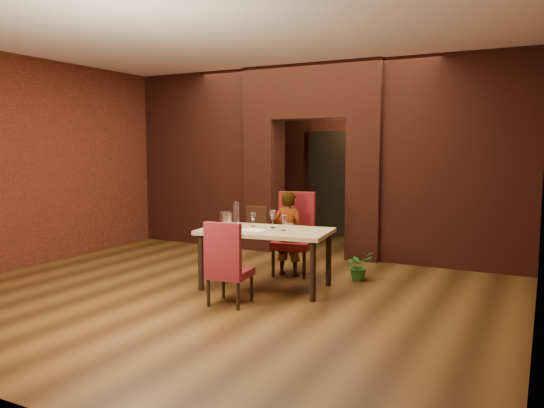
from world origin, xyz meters
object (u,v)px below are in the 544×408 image
(person_seated, at_px, (288,233))
(wine_glass_a, at_px, (253,220))
(water_bottle, at_px, (236,214))
(chair_near, at_px, (230,263))
(wine_glass_b, at_px, (273,219))
(wine_glass_c, at_px, (284,223))
(dining_table, at_px, (266,259))
(wine_bucket, at_px, (226,219))
(potted_plant, at_px, (359,266))
(chair_far, at_px, (293,234))

(person_seated, relative_size, wine_glass_a, 6.74)
(person_seated, distance_m, water_bottle, 0.86)
(chair_near, height_order, wine_glass_a, chair_near)
(wine_glass_b, bearing_deg, wine_glass_c, -31.50)
(dining_table, distance_m, water_bottle, 0.75)
(wine_bucket, distance_m, potted_plant, 1.94)
(chair_near, bearing_deg, chair_far, -96.50)
(dining_table, xyz_separation_m, wine_glass_a, (-0.27, 0.14, 0.48))
(chair_far, distance_m, wine_bucket, 1.10)
(potted_plant, bearing_deg, chair_far, -171.91)
(chair_far, bearing_deg, water_bottle, -134.06)
(chair_far, height_order, wine_glass_b, chair_far)
(water_bottle, distance_m, potted_plant, 1.84)
(wine_glass_c, bearing_deg, chair_near, -108.92)
(water_bottle, bearing_deg, potted_plant, 30.95)
(wine_glass_c, bearing_deg, person_seated, 111.26)
(person_seated, distance_m, wine_glass_b, 0.67)
(person_seated, xyz_separation_m, wine_glass_b, (0.06, -0.60, 0.28))
(person_seated, distance_m, potted_plant, 1.08)
(dining_table, xyz_separation_m, water_bottle, (-0.50, 0.10, 0.55))
(wine_glass_c, bearing_deg, chair_far, 107.46)
(person_seated, xyz_separation_m, potted_plant, (0.98, 0.22, -0.41))
(chair_near, height_order, potted_plant, chair_near)
(wine_glass_a, xyz_separation_m, potted_plant, (1.21, 0.83, -0.66))
(person_seated, height_order, water_bottle, person_seated)
(chair_far, xyz_separation_m, wine_glass_c, (0.26, -0.83, 0.28))
(chair_near, relative_size, wine_glass_c, 4.98)
(chair_far, height_order, wine_glass_c, chair_far)
(person_seated, relative_size, wine_glass_b, 5.30)
(chair_far, height_order, water_bottle, chair_far)
(water_bottle, relative_size, potted_plant, 0.82)
(wine_bucket, bearing_deg, chair_far, 58.61)
(wine_glass_c, bearing_deg, wine_glass_b, 148.50)
(dining_table, height_order, wine_glass_c, wine_glass_c)
(potted_plant, bearing_deg, wine_glass_b, -138.00)
(wine_glass_c, height_order, potted_plant, wine_glass_c)
(wine_bucket, height_order, potted_plant, wine_bucket)
(chair_far, relative_size, wine_glass_c, 5.98)
(chair_near, bearing_deg, wine_glass_b, -99.07)
(chair_near, xyz_separation_m, wine_glass_a, (-0.24, 0.96, 0.37))
(dining_table, xyz_separation_m, potted_plant, (0.94, 0.97, -0.19))
(wine_glass_b, bearing_deg, chair_far, 92.81)
(water_bottle, bearing_deg, wine_glass_a, 8.92)
(chair_far, relative_size, wine_bucket, 5.86)
(chair_near, xyz_separation_m, wine_glass_c, (0.28, 0.83, 0.38))
(chair_far, distance_m, wine_glass_c, 0.91)
(person_seated, height_order, wine_bucket, person_seated)
(chair_far, distance_m, water_bottle, 0.95)
(wine_glass_a, height_order, water_bottle, water_bottle)
(chair_near, bearing_deg, wine_glass_c, -114.60)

